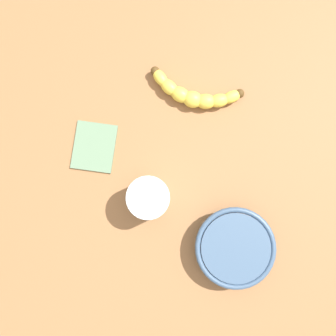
{
  "coord_description": "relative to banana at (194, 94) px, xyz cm",
  "views": [
    {
      "loc": [
        -7.39,
        5.27,
        81.83
      ],
      "look_at": [
        -0.64,
        4.4,
        5.0
      ],
      "focal_mm": 36.25,
      "sensor_mm": 36.0,
      "label": 1
    }
  ],
  "objects": [
    {
      "name": "folded_napkin",
      "position": [
        -8.96,
        24.64,
        -1.63
      ],
      "size": [
        13.48,
        12.19,
        0.6
      ],
      "primitive_type": "cube",
      "rotation": [
        0.0,
        0.0,
        -0.26
      ],
      "color": "slate",
      "rests_on": "wooden_tabletop"
    },
    {
      "name": "ceramic_bowl",
      "position": [
        -35.52,
        -4.02,
        1.21
      ],
      "size": [
        17.57,
        17.57,
        5.31
      ],
      "color": "#3D5675",
      "rests_on": "wooden_tabletop"
    },
    {
      "name": "wooden_tabletop",
      "position": [
        -15.63,
        3.77,
        -3.43
      ],
      "size": [
        120.0,
        120.0,
        3.0
      ],
      "primitive_type": "cube",
      "color": "#91623B",
      "rests_on": "ground"
    },
    {
      "name": "banana",
      "position": [
        0.0,
        0.0,
        0.0
      ],
      "size": [
        11.89,
        21.2,
        3.85
      ],
      "rotation": [
        0.0,
        0.0,
        4.32
      ],
      "color": "yellow",
      "rests_on": "wooden_tabletop"
    },
    {
      "name": "smoothie_glass",
      "position": [
        -22.44,
        13.13,
        2.65
      ],
      "size": [
        9.05,
        9.05,
        9.36
      ],
      "color": "silver",
      "rests_on": "wooden_tabletop"
    }
  ]
}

